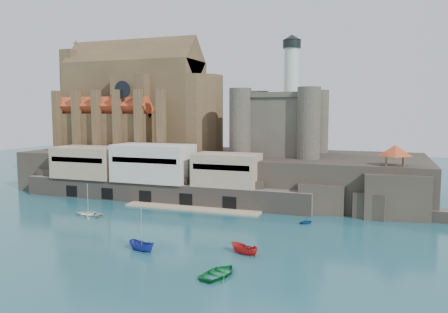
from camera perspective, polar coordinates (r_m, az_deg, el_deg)
The scene contains 12 objects.
ground at distance 78.77m, azimuth -11.02°, elevation -9.37°, with size 300.00×300.00×0.00m, color #1A4A56.
promontory at distance 112.78m, azimuth -0.88°, elevation -2.07°, with size 100.00×36.00×10.00m.
quay at distance 102.13m, azimuth -9.39°, elevation -2.34°, with size 70.00×12.00×13.05m.
church at distance 124.32m, azimuth -10.93°, elevation 6.52°, with size 47.00×25.93×30.51m.
castle_keep at distance 108.73m, azimuth 7.51°, elevation 4.66°, with size 21.20×21.20×29.30m.
rock_outcrop at distance 92.54m, azimuth 21.24°, elevation -4.82°, with size 14.50×10.50×8.70m.
pavilion at distance 91.54m, azimuth 21.44°, elevation 0.57°, with size 6.40×6.40×5.40m.
boat_2 at distance 67.50m, azimuth -10.67°, elevation -11.98°, with size 1.82×1.87×4.83m, color #24329B.
boat_3 at distance 57.08m, azimuth -0.65°, elevation -15.27°, with size 4.49×1.30×6.29m, color #127736.
boat_5 at distance 65.05m, azimuth 2.63°, elevation -12.57°, with size 1.73×1.78×4.61m, color red.
boat_6 at distance 91.45m, azimuth -17.31°, elevation -7.38°, with size 4.43×1.28×6.20m, color silver.
boat_7 at distance 82.73m, azimuth 10.62°, elevation -8.61°, with size 2.38×1.45×2.75m, color navy.
Camera 1 is at (39.15, -65.15, 20.66)m, focal length 35.00 mm.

